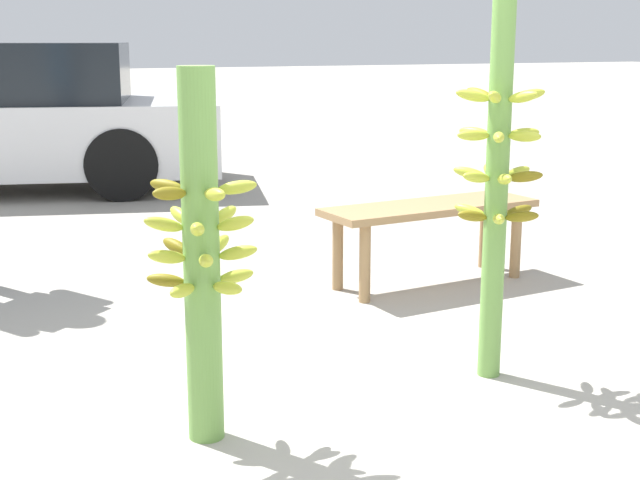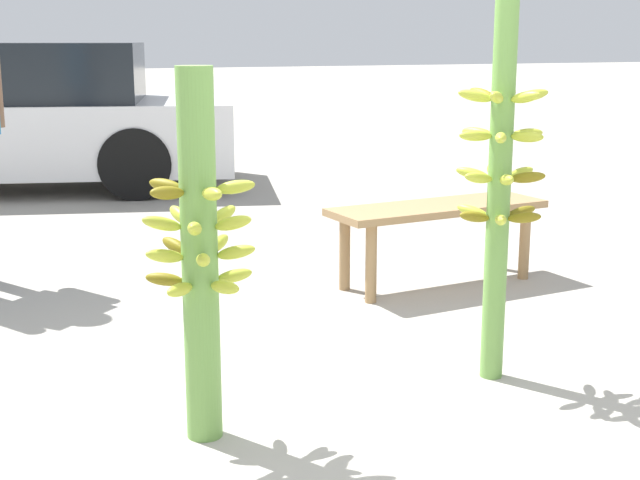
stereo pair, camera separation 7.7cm
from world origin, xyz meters
TOP-DOWN VIEW (x-y plane):
  - ground_plane at (0.00, 0.00)m, footprint 80.00×80.00m
  - banana_stalk_left at (-0.58, 0.32)m, footprint 0.39×0.39m
  - banana_stalk_center at (0.66, 0.38)m, footprint 0.37×0.36m
  - market_bench at (1.19, 1.69)m, footprint 1.27×0.47m

SIDE VIEW (x-z plane):
  - ground_plane at x=0.00m, z-range 0.00..0.00m
  - market_bench at x=1.19m, z-range 0.15..0.61m
  - banana_stalk_left at x=-0.58m, z-range 0.02..1.28m
  - banana_stalk_center at x=0.66m, z-range 0.03..1.67m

